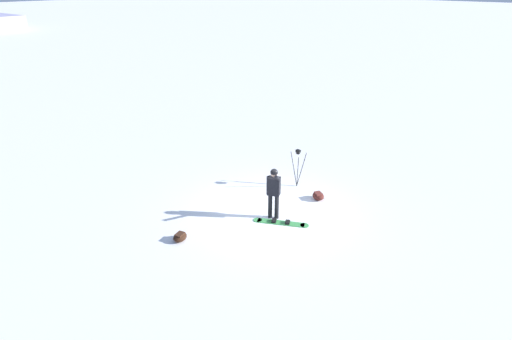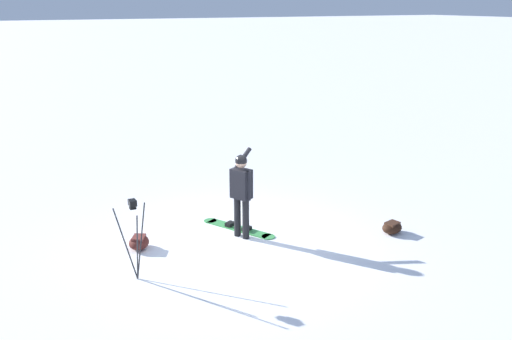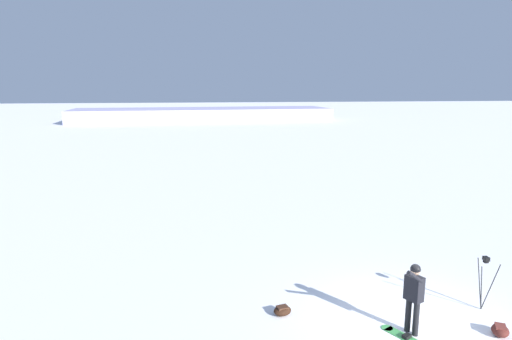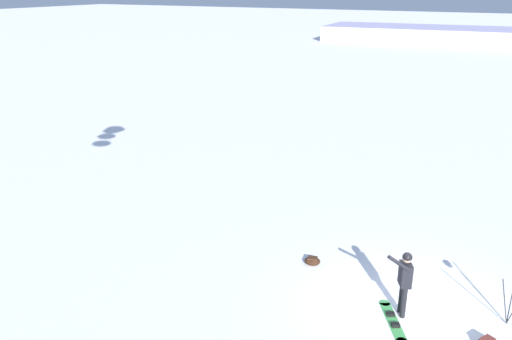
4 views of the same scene
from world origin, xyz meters
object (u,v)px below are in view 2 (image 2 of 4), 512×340
(snowboard, at_px, (238,228))
(gear_bag_small, at_px, (392,227))
(gear_bag_large, at_px, (139,242))
(snowboarder, at_px, (242,187))
(camera_tripod, at_px, (134,224))

(snowboard, xyz_separation_m, gear_bag_small, (-2.78, 1.65, 0.11))
(gear_bag_large, bearing_deg, snowboarder, 168.97)
(snowboard, height_order, camera_tripod, camera_tripod)
(snowboarder, bearing_deg, gear_bag_large, -11.03)
(snowboard, bearing_deg, snowboarder, 75.69)
(snowboard, distance_m, camera_tripod, 2.97)
(camera_tripod, relative_size, gear_bag_small, 2.67)
(camera_tripod, distance_m, gear_bag_small, 5.39)
(snowboard, bearing_deg, gear_bag_large, 0.04)
(snowboarder, distance_m, snowboard, 1.13)
(snowboard, height_order, gear_bag_small, gear_bag_small)
(snowboarder, height_order, gear_bag_large, snowboarder)
(snowboard, bearing_deg, camera_tripod, 25.60)
(snowboarder, distance_m, camera_tripod, 2.55)
(snowboarder, distance_m, gear_bag_small, 3.28)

